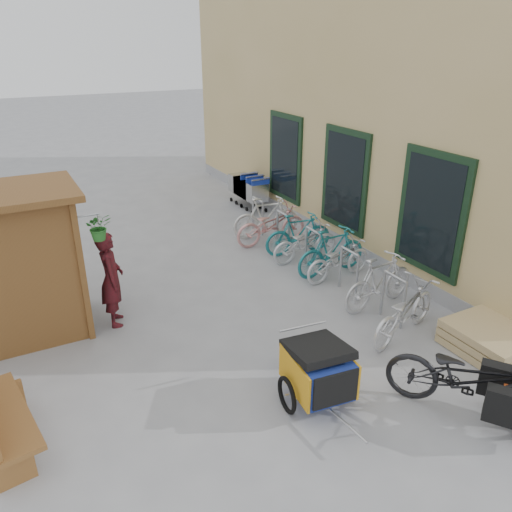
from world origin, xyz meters
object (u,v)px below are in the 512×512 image
bike_2 (338,260)px  bike_6 (271,225)px  cargo_bike (470,380)px  bike_3 (332,251)px  pallet_stack (490,340)px  person_kiosk (111,279)px  child_trailer (318,369)px  shopping_carts (248,187)px  kiosk (4,247)px  bike_1 (379,281)px  bike_5 (298,234)px  bike_7 (266,217)px  bike_4 (305,242)px  bike_0 (404,311)px

bike_2 → bike_6: 2.24m
cargo_bike → bike_3: bearing=42.6°
bike_6 → pallet_stack: bearing=-170.7°
person_kiosk → child_trailer: bearing=-139.6°
shopping_carts → bike_3: (-0.51, -4.68, -0.09)m
kiosk → cargo_bike: (4.86, -4.66, -1.03)m
bike_1 → bike_2: size_ratio=1.06×
bike_5 → bike_6: bike_5 is taller
cargo_bike → kiosk: bearing=101.1°
bike_3 → bike_7: (-0.17, 2.41, 0.01)m
cargo_bike → bike_4: bearing=45.7°
kiosk → bike_2: bearing=-6.9°
bike_2 → bike_3: bike_3 is taller
child_trailer → cargo_bike: cargo_bike is taller
child_trailer → bike_5: 4.95m
child_trailer → bike_3: size_ratio=0.99×
bike_1 → bike_5: 2.68m
bike_1 → bike_3: bearing=-8.7°
bike_1 → bike_5: size_ratio=1.05×
bike_3 → bike_6: 2.00m
person_kiosk → shopping_carts: bearing=-36.1°
cargo_bike → bike_5: (0.88, 5.38, -0.05)m
kiosk → bike_5: bearing=7.2°
pallet_stack → bike_4: (-0.61, 4.22, 0.20)m
shopping_carts → bike_6: shopping_carts is taller
bike_0 → bike_2: bearing=-26.5°
bike_7 → child_trailer: bearing=166.1°
child_trailer → bike_6: 5.56m
person_kiosk → bike_5: (4.29, 1.05, -0.35)m
kiosk → child_trailer: bearing=-47.3°
shopping_carts → bike_7: 2.37m
bike_3 → bike_5: (-0.04, 1.18, -0.02)m
pallet_stack → bike_0: 1.32m
bike_4 → bike_6: bearing=9.1°
bike_7 → bike_5: bearing=-165.3°
bike_1 → bike_6: 3.49m
person_kiosk → bike_5: 4.43m
kiosk → child_trailer: 4.98m
bike_0 → bike_4: bike_0 is taller
kiosk → bike_1: bearing=-18.8°
bike_5 → bike_7: 1.24m
shopping_carts → bike_5: size_ratio=0.99×
bike_1 → bike_2: (0.05, 1.25, -0.09)m
bike_5 → bike_6: (-0.24, 0.80, -0.01)m
shopping_carts → cargo_bike: 9.00m
bike_2 → bike_4: bearing=1.2°
bike_6 → bike_2: bearing=-172.0°
bike_2 → bike_6: (-0.27, 2.23, 0.06)m
child_trailer → bike_7: (2.30, 5.54, -0.02)m
kiosk → bike_7: kiosk is taller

